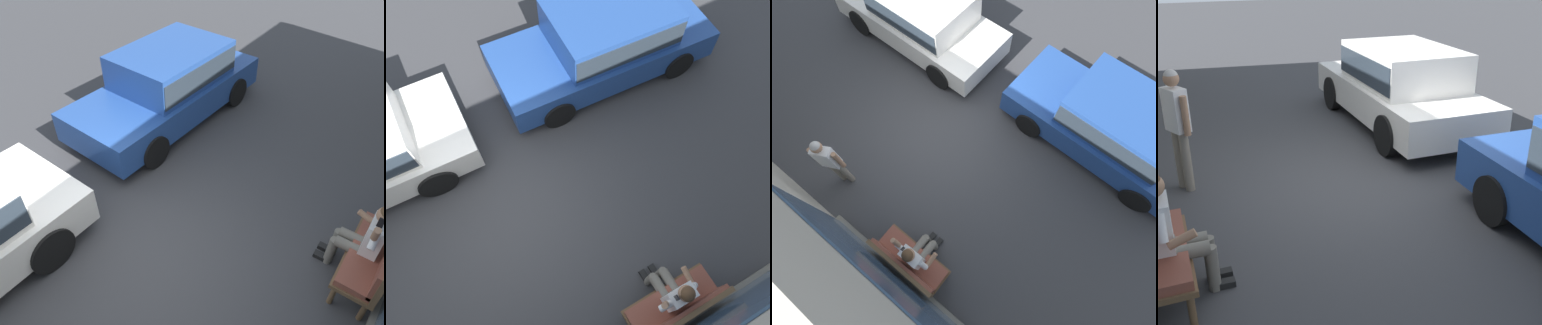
{
  "view_description": "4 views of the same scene",
  "coord_description": "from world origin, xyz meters",
  "views": [
    {
      "loc": [
        2.17,
        2.6,
        4.67
      ],
      "look_at": [
        -1.19,
        0.18,
        1.05
      ],
      "focal_mm": 35.0,
      "sensor_mm": 36.0,
      "label": 1
    },
    {
      "loc": [
        -0.1,
        2.6,
        6.33
      ],
      "look_at": [
        -1.37,
        0.34,
        0.99
      ],
      "focal_mm": 35.0,
      "sensor_mm": 36.0,
      "label": 2
    },
    {
      "loc": [
        -2.65,
        2.6,
        6.3
      ],
      "look_at": [
        -1.25,
        0.8,
        0.86
      ],
      "focal_mm": 28.0,
      "sensor_mm": 36.0,
      "label": 3
    },
    {
      "loc": [
        -5.89,
        2.6,
        3.13
      ],
      "look_at": [
        -0.91,
        0.55,
        0.77
      ],
      "focal_mm": 45.0,
      "sensor_mm": 36.0,
      "label": 4
    }
  ],
  "objects": [
    {
      "name": "person_on_phone",
      "position": [
        -1.63,
        2.67,
        0.7
      ],
      "size": [
        0.73,
        0.74,
        1.34
      ],
      "color": "#6B665B",
      "rests_on": "ground_plane"
    },
    {
      "name": "ground_plane",
      "position": [
        0.0,
        0.0,
        0.0
      ],
      "size": [
        60.0,
        60.0,
        0.0
      ],
      "primitive_type": "plane",
      "color": "#38383A"
    },
    {
      "name": "bench",
      "position": [
        -1.58,
        2.9,
        0.57
      ],
      "size": [
        1.44,
        0.55,
        1.0
      ],
      "color": "brown",
      "rests_on": "ground_plane"
    },
    {
      "name": "parked_car_near",
      "position": [
        -3.18,
        -1.83,
        0.83
      ],
      "size": [
        4.43,
        2.06,
        1.53
      ],
      "color": "#23478E",
      "rests_on": "ground_plane"
    }
  ]
}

